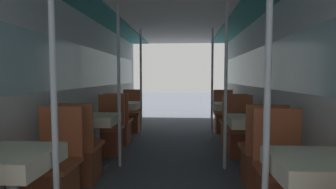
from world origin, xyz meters
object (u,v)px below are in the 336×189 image
chair_left_near_2 (119,128)px  support_pole_right_2 (212,84)px  chair_left_far_1 (109,136)px  support_pole_right_1 (226,87)px  chair_right_near_1 (261,162)px  chair_left_far_2 (131,119)px  chair_left_far_0 (53,179)px  dining_table_right_0 (316,172)px  chair_right_far_2 (224,120)px  dining_table_left_2 (126,107)px  chair_left_near_1 (81,158)px  support_pole_left_0 (54,97)px  dining_table_right_1 (250,124)px  dining_table_left_0 (12,165)px  chair_right_far_1 (240,138)px  support_pole_right_0 (267,98)px  chair_right_far_0 (282,185)px  support_pole_left_1 (119,87)px  dining_table_left_1 (96,122)px  dining_table_right_2 (228,108)px  chair_right_near_2 (233,130)px  support_pole_left_2 (141,84)px

chair_left_near_2 → support_pole_right_2: support_pole_right_2 is taller
chair_left_far_1 → support_pole_right_1: size_ratio=0.43×
chair_right_near_1 → chair_left_far_2: bearing=125.7°
chair_left_far_0 → dining_table_right_0: bearing=164.8°
chair_right_far_2 → support_pole_right_2: size_ratio=0.43×
dining_table_right_0 → dining_table_left_2: bearing=120.5°
chair_left_near_1 → support_pole_right_2: size_ratio=0.43×
support_pole_left_0 → dining_table_left_2: 3.66m
chair_left_near_2 → chair_right_near_1: (2.12, -1.81, 0.00)m
dining_table_right_1 → support_pole_right_2: (-0.33, 1.81, 0.50)m
dining_table_left_0 → chair_right_far_1: bearing=48.3°
chair_left_far_1 → support_pole_right_2: (1.79, 1.23, 0.83)m
support_pole_right_0 → dining_table_right_1: support_pole_right_0 is taller
chair_right_far_0 → dining_table_right_1: size_ratio=1.33×
support_pole_right_0 → dining_table_left_2: bearing=116.4°
support_pole_left_0 → chair_left_far_2: size_ratio=2.32×
support_pole_left_1 → chair_right_far_1: (1.79, 0.58, -0.83)m
chair_left_far_0 → dining_table_right_1: size_ratio=1.33×
chair_left_near_1 → dining_table_left_2: 2.40m
dining_table_left_1 → dining_table_right_2: bearing=40.4°
dining_table_left_2 → chair_left_far_1: bearing=-90.0°
chair_left_far_0 → dining_table_left_1: chair_left_far_0 is taller
dining_table_right_0 → chair_right_near_1: size_ratio=0.75×
support_pole_left_1 → chair_right_far_1: size_ratio=2.32×
chair_left_near_2 → dining_table_right_0: size_ratio=1.33×
chair_left_far_1 → chair_right_far_1: (2.12, 0.00, 0.00)m
chair_left_near_2 → chair_right_far_1: size_ratio=1.00×
dining_table_left_1 → chair_left_near_2: bearing=90.0°
chair_left_far_2 → dining_table_right_0: bearing=116.9°
chair_right_near_2 → dining_table_right_0: bearing=-90.0°
chair_left_far_2 → support_pole_right_1: support_pole_right_1 is taller
dining_table_left_1 → dining_table_left_2: (0.00, 1.81, 0.00)m
dining_table_right_0 → support_pole_right_1: size_ratio=0.32×
dining_table_right_2 → support_pole_left_2: bearing=180.0°
dining_table_left_1 → support_pole_right_1: size_ratio=0.32×
chair_right_far_1 → dining_table_right_2: chair_right_far_1 is taller
chair_left_near_1 → chair_left_far_2: same height
dining_table_left_2 → dining_table_left_1: bearing=-90.0°
chair_right_near_2 → chair_left_far_2: bearing=151.5°
dining_table_left_0 → support_pole_right_0: support_pole_right_0 is taller
chair_left_near_2 → chair_right_near_1: 2.79m
chair_right_near_2 → chair_right_far_2: same height
support_pole_left_0 → dining_table_right_0: 1.86m
chair_left_near_1 → chair_right_near_2: (2.12, 1.81, 0.00)m
chair_right_near_1 → support_pole_right_2: support_pole_right_2 is taller
chair_left_far_2 → dining_table_right_1: 3.21m
chair_left_near_2 → chair_right_far_1: (2.12, -0.65, 0.00)m
dining_table_left_1 → chair_left_near_1: (0.00, -0.58, -0.33)m
support_pole_left_0 → chair_left_far_2: support_pole_left_0 is taller
support_pole_left_0 → chair_right_far_2: (1.79, 4.19, -0.83)m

